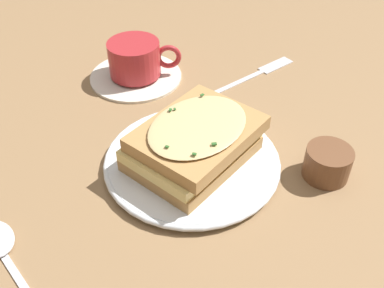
{
  "coord_description": "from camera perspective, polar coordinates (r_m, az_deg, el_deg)",
  "views": [
    {
      "loc": [
        -0.36,
        0.23,
        0.41
      ],
      "look_at": [
        0.01,
        0.02,
        0.04
      ],
      "focal_mm": 42.0,
      "sensor_mm": 36.0,
      "label": 1
    }
  ],
  "objects": [
    {
      "name": "ground_plane",
      "position": [
        0.59,
        2.44,
        -2.95
      ],
      "size": [
        2.4,
        2.4,
        0.0
      ],
      "primitive_type": "plane",
      "color": "olive"
    },
    {
      "name": "teacup_with_saucer",
      "position": [
        0.76,
        -6.97,
        10.15
      ],
      "size": [
        0.15,
        0.15,
        0.06
      ],
      "rotation": [
        0.0,
        0.0,
        4.28
      ],
      "color": "silver",
      "rests_on": "ground_plane"
    },
    {
      "name": "condiment_pot",
      "position": [
        0.59,
        16.83,
        -2.33
      ],
      "size": [
        0.06,
        0.06,
        0.04
      ],
      "primitive_type": "cylinder",
      "color": "brown",
      "rests_on": "ground_plane"
    },
    {
      "name": "fork",
      "position": [
        0.79,
        8.93,
        9.16
      ],
      "size": [
        0.04,
        0.17,
        0.0
      ],
      "rotation": [
        0.0,
        0.0,
        3.3
      ],
      "color": "silver",
      "rests_on": "ground_plane"
    },
    {
      "name": "dinner_plate",
      "position": [
        0.59,
        -0.0,
        -2.25
      ],
      "size": [
        0.23,
        0.23,
        0.01
      ],
      "color": "white",
      "rests_on": "ground_plane"
    },
    {
      "name": "sandwich",
      "position": [
        0.57,
        0.3,
        0.28
      ],
      "size": [
        0.17,
        0.19,
        0.06
      ],
      "rotation": [
        0.0,
        0.0,
        1.95
      ],
      "color": "#B2844C",
      "rests_on": "dinner_plate"
    }
  ]
}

